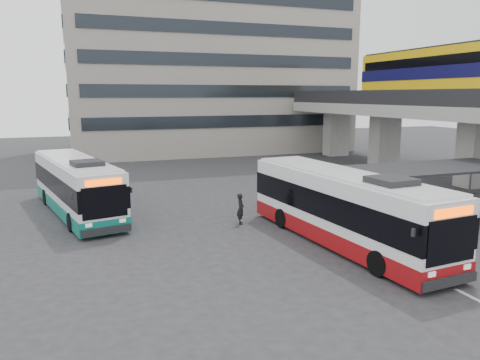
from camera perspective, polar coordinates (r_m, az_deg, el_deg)
name	(u,v)px	position (r m, az deg, el deg)	size (l,w,h in m)	color
ground	(311,249)	(19.62, 8.59, -8.31)	(120.00, 120.00, 0.00)	#28282B
viaduct	(449,95)	(37.59, 24.14, 9.45)	(8.00, 32.00, 9.68)	gray
bike_shelter	(427,190)	(26.49, 21.81, -1.15)	(10.00, 4.00, 2.54)	#595B60
office_block	(206,38)	(54.75, -4.11, 16.89)	(30.00, 15.00, 25.00)	gray
road_markings	(410,266)	(18.64, 19.98, -9.83)	(0.15, 7.60, 0.01)	beige
bus_main	(343,208)	(20.19, 12.40, -3.39)	(3.38, 11.32, 3.30)	white
bus_teal	(76,186)	(26.27, -19.35, -0.73)	(4.49, 10.89, 3.15)	white
pedestrian	(241,209)	(22.84, 0.08, -3.52)	(0.56, 0.37, 1.53)	black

